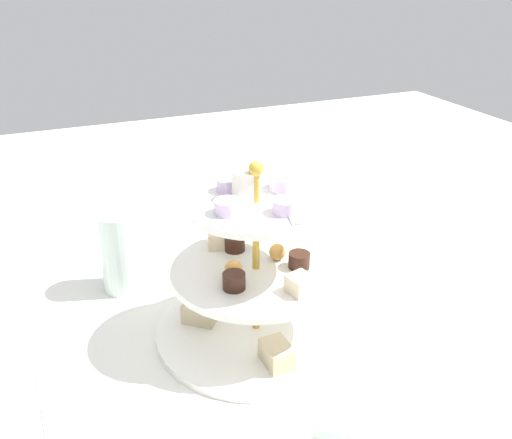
# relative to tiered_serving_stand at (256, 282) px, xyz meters

# --- Properties ---
(ground_plane) EXTENTS (2.40, 2.40, 0.00)m
(ground_plane) POSITION_rel_tiered_serving_stand_xyz_m (-0.00, 0.00, -0.09)
(ground_plane) COLOR silver
(tiered_serving_stand) EXTENTS (0.29, 0.29, 0.27)m
(tiered_serving_stand) POSITION_rel_tiered_serving_stand_xyz_m (0.00, 0.00, 0.00)
(tiered_serving_stand) COLOR white
(tiered_serving_stand) RESTS_ON ground_plane
(water_glass_tall_right) EXTENTS (0.07, 0.07, 0.14)m
(water_glass_tall_right) POSITION_rel_tiered_serving_stand_xyz_m (0.20, 0.15, -0.02)
(water_glass_tall_right) COLOR silver
(water_glass_tall_right) RESTS_ON ground_plane
(water_glass_short_left) EXTENTS (0.06, 0.06, 0.08)m
(water_glass_short_left) POSITION_rel_tiered_serving_stand_xyz_m (-0.25, 0.01, -0.05)
(water_glass_short_left) COLOR silver
(water_glass_short_left) RESTS_ON ground_plane
(butter_knife_left) EXTENTS (0.13, 0.13, 0.00)m
(butter_knife_left) POSITION_rel_tiered_serving_stand_xyz_m (0.22, -0.20, -0.08)
(butter_knife_left) COLOR silver
(butter_knife_left) RESTS_ON ground_plane
(butter_knife_right) EXTENTS (0.17, 0.02, 0.00)m
(butter_knife_right) POSITION_rel_tiered_serving_stand_xyz_m (-0.06, 0.30, -0.08)
(butter_knife_right) COLOR silver
(butter_knife_right) RESTS_ON ground_plane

